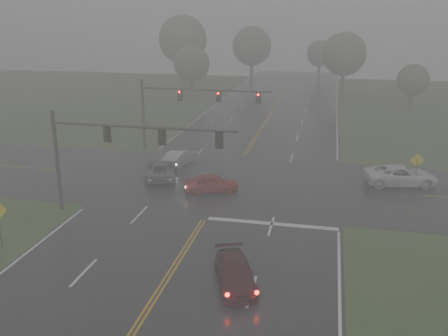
% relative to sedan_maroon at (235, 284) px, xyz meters
% --- Properties ---
extents(main_road, '(18.00, 160.00, 0.02)m').
position_rel_sedan_maroon_xyz_m(main_road, '(-3.56, 13.49, 0.00)').
color(main_road, black).
rests_on(main_road, ground).
extents(cross_street, '(120.00, 14.00, 0.02)m').
position_rel_sedan_maroon_xyz_m(cross_street, '(-3.56, 15.49, 0.00)').
color(cross_street, black).
rests_on(cross_street, ground).
extents(stop_bar, '(8.50, 0.50, 0.01)m').
position_rel_sedan_maroon_xyz_m(stop_bar, '(0.94, 7.89, 0.00)').
color(stop_bar, silver).
rests_on(stop_bar, ground).
extents(sedan_maroon, '(3.19, 4.75, 1.28)m').
position_rel_sedan_maroon_xyz_m(sedan_maroon, '(0.00, 0.00, 0.00)').
color(sedan_maroon, '#390A12').
rests_on(sedan_maroon, ground).
extents(sedan_red, '(4.46, 2.79, 1.42)m').
position_rel_sedan_maroon_xyz_m(sedan_red, '(-4.31, 12.90, 0.00)').
color(sedan_red, maroon).
rests_on(sedan_red, ground).
extents(sedan_silver, '(2.44, 4.39, 1.37)m').
position_rel_sedan_maroon_xyz_m(sedan_silver, '(-8.66, 19.18, 0.00)').
color(sedan_silver, '#9EA1A5').
rests_on(sedan_silver, ground).
extents(car_grey, '(3.81, 5.70, 1.45)m').
position_rel_sedan_maroon_xyz_m(car_grey, '(-9.17, 15.36, 0.00)').
color(car_grey, '#4E5154').
rests_on(car_grey, ground).
extents(pickup_white, '(5.99, 3.54, 1.56)m').
position_rel_sedan_maroon_xyz_m(pickup_white, '(10.03, 17.63, 0.00)').
color(pickup_white, silver).
rests_on(pickup_white, ground).
extents(signal_gantry_near, '(12.66, 0.31, 6.99)m').
position_rel_sedan_maroon_xyz_m(signal_gantry_near, '(-9.86, 7.42, 4.91)').
color(signal_gantry_near, black).
rests_on(signal_gantry_near, ground).
extents(signal_gantry_far, '(12.79, 0.35, 6.94)m').
position_rel_sedan_maroon_xyz_m(signal_gantry_far, '(-9.79, 23.71, 4.89)').
color(signal_gantry_far, black).
rests_on(signal_gantry_far, ground).
extents(sign_diamond_east, '(1.15, 0.19, 2.78)m').
position_rel_sedan_maroon_xyz_m(sign_diamond_east, '(11.06, 17.38, 1.88)').
color(sign_diamond_east, black).
rests_on(sign_diamond_east, ground).
extents(tree_nw_a, '(5.61, 5.61, 8.24)m').
position_rel_sedan_maroon_xyz_m(tree_nw_a, '(-17.28, 54.08, 5.41)').
color(tree_nw_a, '#2D231D').
rests_on(tree_nw_a, ground).
extents(tree_ne_a, '(6.92, 6.92, 10.16)m').
position_rel_sedan_maroon_xyz_m(tree_ne_a, '(5.93, 61.12, 6.69)').
color(tree_ne_a, '#2D231D').
rests_on(tree_ne_a, ground).
extents(tree_n_mid, '(7.23, 7.23, 10.61)m').
position_rel_sedan_maroon_xyz_m(tree_n_mid, '(-10.68, 72.25, 6.98)').
color(tree_n_mid, '#2D231D').
rests_on(tree_n_mid, ground).
extents(tree_e_near, '(4.34, 4.34, 6.38)m').
position_rel_sedan_maroon_xyz_m(tree_e_near, '(15.11, 50.56, 4.18)').
color(tree_e_near, '#2D231D').
rests_on(tree_e_near, ground).
extents(tree_nw_b, '(8.61, 8.61, 12.64)m').
position_rel_sedan_maroon_xyz_m(tree_nw_b, '(-22.30, 66.49, 8.32)').
color(tree_nw_b, '#2D231D').
rests_on(tree_nw_b, ground).
extents(tree_n_far, '(5.27, 5.27, 7.74)m').
position_rel_sedan_maroon_xyz_m(tree_n_far, '(1.62, 81.65, 5.08)').
color(tree_n_far, '#2D231D').
rests_on(tree_n_far, ground).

